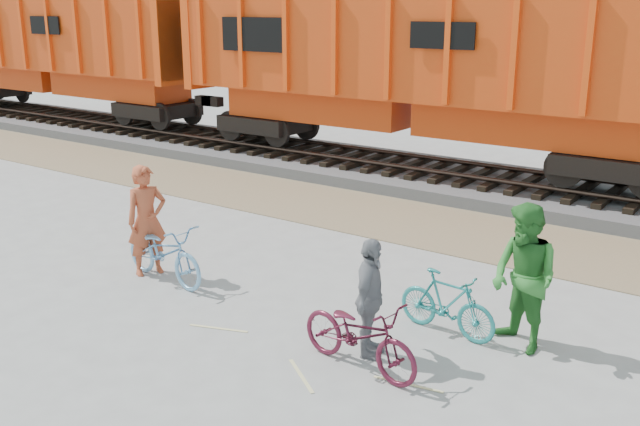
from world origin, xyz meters
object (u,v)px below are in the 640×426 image
at_px(hopper_car_center, 418,66).
at_px(bicycle_blue, 164,252).
at_px(person_solo, 147,220).
at_px(person_woman, 370,298).
at_px(bicycle_teal, 447,304).
at_px(bicycle_maroon, 359,335).
at_px(person_man, 524,278).
at_px(hopper_car_left, 62,47).

bearing_deg(hopper_car_center, bicycle_blue, -89.47).
xyz_separation_m(bicycle_blue, person_solo, (-0.50, 0.10, 0.45)).
bearing_deg(person_solo, person_woman, -71.87).
xyz_separation_m(bicycle_teal, person_solo, (-5.26, -0.81, 0.50)).
bearing_deg(bicycle_teal, bicycle_maroon, 169.86).
relative_size(person_solo, person_man, 0.95).
distance_m(bicycle_maroon, person_woman, 0.53).
bearing_deg(bicycle_teal, bicycle_blue, 106.64).
distance_m(bicycle_maroon, person_solo, 4.89).
height_order(bicycle_blue, bicycle_teal, bicycle_blue).
height_order(hopper_car_center, bicycle_teal, hopper_car_center).
distance_m(bicycle_teal, person_solo, 5.34).
bearing_deg(hopper_car_left, person_man, -20.61).
bearing_deg(person_solo, person_man, -58.21).
xyz_separation_m(person_solo, person_woman, (4.71, -0.37, -0.15)).
bearing_deg(hopper_car_center, bicycle_maroon, -65.46).
bearing_deg(hopper_car_left, bicycle_blue, -30.68).
height_order(bicycle_blue, bicycle_maroon, bicycle_blue).
height_order(person_solo, person_man, person_man).
relative_size(bicycle_maroon, person_man, 0.91).
distance_m(hopper_car_center, bicycle_teal, 9.72).
relative_size(hopper_car_center, person_woman, 8.61).
bearing_deg(person_woman, person_man, -67.28).
bearing_deg(bicycle_blue, bicycle_maroon, -92.13).
height_order(hopper_car_center, person_solo, hopper_car_center).
height_order(bicycle_maroon, person_solo, person_solo).
relative_size(bicycle_teal, person_solo, 0.80).
bearing_deg(hopper_car_center, person_woman, -65.04).
bearing_deg(person_man, bicycle_maroon, -100.36).
xyz_separation_m(bicycle_teal, bicycle_maroon, (-0.45, -1.58, 0.02)).
xyz_separation_m(hopper_car_center, person_woman, (4.29, -9.22, -2.19)).
xyz_separation_m(hopper_car_center, bicycle_teal, (4.84, -8.04, -2.54)).
bearing_deg(hopper_car_left, person_solo, -31.25).
xyz_separation_m(hopper_car_left, person_man, (20.84, -7.84, -2.00)).
bearing_deg(hopper_car_center, person_solo, -92.70).
xyz_separation_m(bicycle_maroon, person_woman, (-0.10, 0.40, 0.33)).
relative_size(bicycle_maroon, person_solo, 0.96).
height_order(hopper_car_left, person_man, hopper_car_left).
relative_size(hopper_car_left, bicycle_maroon, 7.63).
distance_m(hopper_car_center, person_solo, 9.09).
relative_size(person_man, person_woman, 1.24).
bearing_deg(bicycle_teal, hopper_car_center, 36.85).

